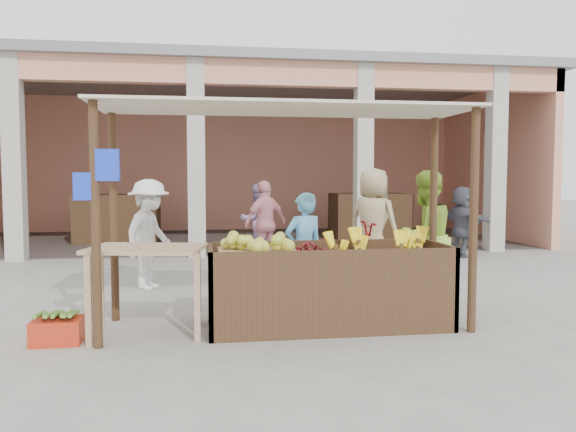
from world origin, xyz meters
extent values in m
plane|color=slate|center=(0.00, 0.00, 0.00)|extent=(60.00, 60.00, 0.00)
cube|color=tan|center=(0.00, 11.40, 2.00)|extent=(14.00, 0.20, 4.00)
cube|color=tan|center=(6.90, 8.50, 2.00)|extent=(0.20, 6.00, 4.00)
cube|color=tan|center=(0.00, 5.65, 3.75)|extent=(14.00, 0.30, 0.50)
cube|color=slate|center=(0.00, 8.50, 4.10)|extent=(14.40, 6.40, 0.20)
cube|color=#A8A59A|center=(-4.50, 5.65, 2.00)|extent=(0.35, 0.35, 4.00)
cube|color=#A8A59A|center=(-1.00, 5.65, 2.00)|extent=(0.35, 0.35, 4.00)
cube|color=#A8A59A|center=(2.50, 5.65, 2.00)|extent=(0.35, 0.35, 4.00)
cube|color=#A8A59A|center=(5.50, 5.65, 2.00)|extent=(0.35, 0.35, 4.00)
cube|color=#46311C|center=(-3.00, 8.50, 0.60)|extent=(2.00, 1.20, 1.20)
cube|color=#46311C|center=(3.50, 8.50, 0.60)|extent=(2.00, 1.20, 1.20)
cube|color=#46311C|center=(0.50, 0.00, 0.40)|extent=(2.60, 0.95, 0.80)
cylinder|color=#46311C|center=(-1.85, -0.45, 1.18)|extent=(0.09, 0.09, 2.35)
cylinder|color=#46311C|center=(1.95, -0.45, 1.18)|extent=(0.09, 0.09, 2.35)
cylinder|color=#46311C|center=(-1.85, 0.60, 1.18)|extent=(0.09, 0.09, 2.35)
cylinder|color=#46311C|center=(1.95, 0.60, 1.18)|extent=(0.09, 0.09, 2.35)
cube|color=beige|center=(0.05, 0.08, 2.37)|extent=(4.00, 1.35, 0.03)
cube|color=blue|center=(-1.73, -0.45, 1.75)|extent=(0.22, 0.08, 0.30)
cube|color=blue|center=(-1.95, -0.45, 1.55)|extent=(0.18, 0.07, 0.26)
cube|color=#AA7C57|center=(-0.28, -0.02, 0.83)|extent=(0.83, 0.72, 0.06)
ellipsoid|color=gold|center=(-0.28, -0.02, 0.94)|extent=(0.70, 0.62, 0.15)
ellipsoid|color=maroon|center=(0.29, 0.01, 0.87)|extent=(0.45, 0.37, 0.14)
cube|color=tan|center=(-1.43, -0.05, 0.90)|extent=(1.26, 0.97, 0.04)
cube|color=tan|center=(-1.95, -0.38, 0.44)|extent=(0.06, 0.06, 0.88)
cube|color=tan|center=(-0.91, -0.38, 0.44)|extent=(0.06, 0.06, 0.88)
cube|color=tan|center=(-1.95, 0.28, 0.44)|extent=(0.06, 0.06, 0.88)
cube|color=tan|center=(-0.91, 0.28, 0.44)|extent=(0.06, 0.06, 0.88)
cube|color=#B62B13|center=(-2.28, -0.25, 0.12)|extent=(0.48, 0.35, 0.24)
ellipsoid|color=maroon|center=(2.42, 5.41, 0.31)|extent=(0.45, 0.45, 0.62)
ellipsoid|color=maroon|center=(2.79, 5.46, 0.31)|extent=(0.45, 0.45, 0.62)
ellipsoid|color=maroon|center=(2.61, 5.72, 0.31)|extent=(0.45, 0.45, 0.62)
ellipsoid|color=maroon|center=(2.22, 5.57, 0.31)|extent=(0.45, 0.45, 0.62)
imported|color=#53A1CE|center=(0.39, 0.93, 0.77)|extent=(0.69, 0.59, 1.54)
imported|color=#93BD32|center=(1.99, 0.94, 0.91)|extent=(1.00, 0.79, 1.81)
imported|color=maroon|center=(1.19, 2.40, 0.49)|extent=(0.79, 1.94, 0.99)
imported|color=silver|center=(-1.64, 2.41, 0.87)|extent=(0.98, 1.24, 1.73)
imported|color=pink|center=(0.27, 4.35, 0.84)|extent=(1.11, 0.98, 1.68)
imported|color=tan|center=(1.85, 2.76, 0.99)|extent=(1.11, 1.11, 1.97)
imported|color=#484B56|center=(4.38, 4.88, 0.77)|extent=(0.83, 1.50, 1.53)
imported|color=gray|center=(0.23, 5.64, 0.82)|extent=(0.89, 0.64, 1.64)
camera|label=1|loc=(-0.81, -5.94, 1.64)|focal=35.00mm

